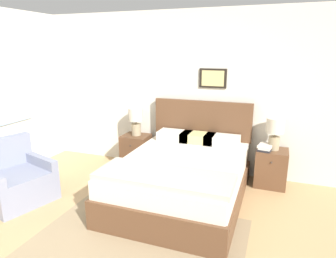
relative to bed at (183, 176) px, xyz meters
name	(u,v)px	position (x,y,z in m)	size (l,w,h in m)	color
wall_back	(188,93)	(-0.27, 1.12, 0.98)	(7.56, 0.09, 2.60)	beige
area_rug_main	(131,250)	(-0.16, -1.24, -0.32)	(2.22, 1.97, 0.01)	#897556
bed	(183,176)	(0.00, 0.00, 0.00)	(1.58, 2.14, 1.20)	brown
armchair	(16,181)	(-2.09, -0.83, -0.05)	(0.95, 0.97, 0.83)	gray
nightstand_near_window	(136,151)	(-1.11, 0.84, -0.04)	(0.45, 0.43, 0.56)	brown
nightstand_by_door	(271,168)	(1.11, 0.84, -0.04)	(0.45, 0.43, 0.56)	brown
table_lamp_near_window	(136,119)	(-1.11, 0.86, 0.53)	(0.25, 0.25, 0.47)	gray
table_lamp_by_door	(275,130)	(1.12, 0.86, 0.53)	(0.25, 0.25, 0.47)	gray
book_thick_bottom	(265,149)	(1.01, 0.80, 0.25)	(0.23, 0.31, 0.03)	#232328
book_hardcover_middle	(265,147)	(1.01, 0.80, 0.28)	(0.20, 0.28, 0.03)	silver
book_novel_upper	(266,145)	(1.01, 0.80, 0.31)	(0.23, 0.29, 0.03)	silver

